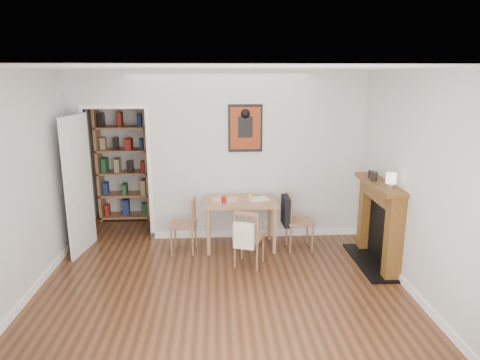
{
  "coord_description": "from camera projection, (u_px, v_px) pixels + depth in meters",
  "views": [
    {
      "loc": [
        -0.05,
        -5.12,
        2.54
      ],
      "look_at": [
        0.28,
        0.6,
        1.12
      ],
      "focal_mm": 32.0,
      "sensor_mm": 36.0,
      "label": 1
    }
  ],
  "objects": [
    {
      "name": "mantel_lamp",
      "position": [
        391.0,
        179.0,
        5.27
      ],
      "size": [
        0.13,
        0.13,
        0.2
      ],
      "color": "silver",
      "rests_on": "fireplace"
    },
    {
      "name": "fireplace",
      "position": [
        380.0,
        221.0,
        5.79
      ],
      "size": [
        0.45,
        1.25,
        1.16
      ],
      "color": "brown",
      "rests_on": "ground"
    },
    {
      "name": "bookshelf",
      "position": [
        123.0,
        162.0,
        7.56
      ],
      "size": [
        0.89,
        0.36,
        2.12
      ],
      "color": "#A9754F",
      "rests_on": "ground"
    },
    {
      "name": "dining_table",
      "position": [
        241.0,
        206.0,
        6.34
      ],
      "size": [
        1.07,
        0.68,
        0.73
      ],
      "color": "#A9754F",
      "rests_on": "ground"
    },
    {
      "name": "orange_fruit",
      "position": [
        251.0,
        197.0,
        6.38
      ],
      "size": [
        0.08,
        0.08,
        0.08
      ],
      "primitive_type": "sphere",
      "color": "#FF9D0D",
      "rests_on": "dining_table"
    },
    {
      "name": "notebook",
      "position": [
        258.0,
        199.0,
        6.37
      ],
      "size": [
        0.34,
        0.28,
        0.01
      ],
      "primitive_type": "cube",
      "rotation": [
        0.0,
        0.0,
        0.25
      ],
      "color": "silver",
      "rests_on": "dining_table"
    },
    {
      "name": "chair_right",
      "position": [
        298.0,
        220.0,
        6.34
      ],
      "size": [
        0.48,
        0.43,
        0.84
      ],
      "color": "#9F6E4A",
      "rests_on": "ground"
    },
    {
      "name": "ceramic_jar_b",
      "position": [
        371.0,
        174.0,
        5.89
      ],
      "size": [
        0.08,
        0.08,
        0.1
      ],
      "primitive_type": "cylinder",
      "color": "black",
      "rests_on": "fireplace"
    },
    {
      "name": "chair_front",
      "position": [
        249.0,
        237.0,
        5.78
      ],
      "size": [
        0.52,
        0.55,
        0.81
      ],
      "color": "#9F6E4A",
      "rests_on": "ground"
    },
    {
      "name": "ceramic_jar_a",
      "position": [
        374.0,
        176.0,
        5.72
      ],
      "size": [
        0.09,
        0.09,
        0.11
      ],
      "primitive_type": "cylinder",
      "color": "black",
      "rests_on": "fireplace"
    },
    {
      "name": "ground",
      "position": [
        221.0,
        275.0,
        5.57
      ],
      "size": [
        5.2,
        5.2,
        0.0
      ],
      "primitive_type": "plane",
      "color": "brown",
      "rests_on": "ground"
    },
    {
      "name": "chair_left",
      "position": [
        183.0,
        225.0,
        6.24
      ],
      "size": [
        0.44,
        0.44,
        0.8
      ],
      "color": "#9F6E4A",
      "rests_on": "ground"
    },
    {
      "name": "placemat",
      "position": [
        225.0,
        200.0,
        6.36
      ],
      "size": [
        0.41,
        0.31,
        0.0
      ],
      "primitive_type": "cube",
      "rotation": [
        0.0,
        0.0,
        -0.03
      ],
      "color": "beige",
      "rests_on": "dining_table"
    },
    {
      "name": "room_shell",
      "position": [
        226.0,
        158.0,
        6.57
      ],
      "size": [
        5.2,
        5.2,
        5.2
      ],
      "color": "silver",
      "rests_on": "ground"
    },
    {
      "name": "red_glass",
      "position": [
        224.0,
        200.0,
        6.2
      ],
      "size": [
        0.07,
        0.07,
        0.09
      ],
      "primitive_type": "cylinder",
      "color": "maroon",
      "rests_on": "dining_table"
    }
  ]
}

